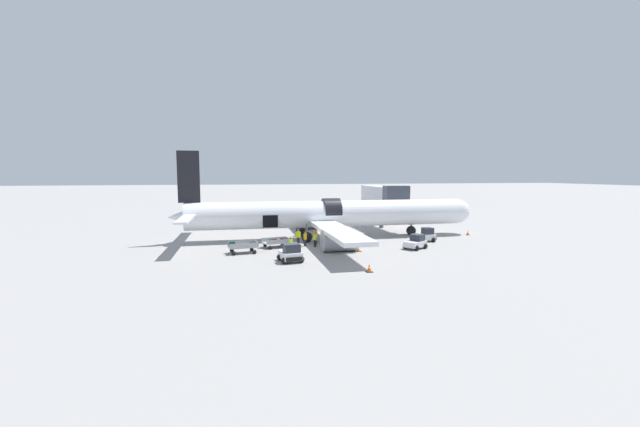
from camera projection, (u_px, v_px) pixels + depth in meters
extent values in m
plane|color=gray|center=(327.00, 249.00, 40.32)|extent=(500.00, 500.00, 0.00)
cylinder|color=#4C4C51|center=(382.00, 216.00, 56.31)|extent=(0.60, 0.60, 3.51)
cube|color=silver|center=(382.00, 195.00, 56.00)|extent=(2.45, 11.51, 2.45)
cube|color=#333842|center=(396.00, 197.00, 50.99)|extent=(3.19, 1.60, 2.95)
cylinder|color=white|center=(331.00, 214.00, 47.13)|extent=(33.66, 3.17, 3.17)
sphere|color=white|center=(458.00, 211.00, 50.60)|extent=(3.01, 3.01, 3.01)
cone|color=white|center=(184.00, 217.00, 43.67)|extent=(3.65, 2.92, 2.92)
cylinder|color=black|center=(331.00, 211.00, 47.07)|extent=(2.02, 3.18, 3.18)
cube|color=black|center=(189.00, 177.00, 43.35)|extent=(2.38, 0.28, 5.75)
cube|color=white|center=(186.00, 218.00, 39.55)|extent=(1.24, 8.73, 0.20)
cube|color=white|center=(195.00, 210.00, 48.04)|extent=(1.24, 8.73, 0.20)
cube|color=white|center=(337.00, 231.00, 38.90)|extent=(2.94, 15.58, 0.40)
cube|color=white|center=(308.00, 214.00, 54.99)|extent=(2.94, 15.58, 0.40)
cylinder|color=gray|center=(339.00, 240.00, 39.17)|extent=(3.36, 2.24, 2.24)
cylinder|color=gray|center=(309.00, 221.00, 55.00)|extent=(3.36, 2.24, 2.24)
cube|color=black|center=(270.00, 221.00, 44.14)|extent=(1.70, 0.12, 1.40)
cylinder|color=#56565B|center=(411.00, 224.00, 49.44)|extent=(0.22, 0.22, 1.57)
sphere|color=black|center=(411.00, 231.00, 49.52)|extent=(1.21, 1.21, 1.21)
cylinder|color=#56565B|center=(307.00, 230.00, 44.38)|extent=(0.22, 0.22, 1.57)
sphere|color=black|center=(307.00, 237.00, 44.46)|extent=(1.21, 1.21, 1.21)
cylinder|color=#56565B|center=(300.00, 225.00, 48.83)|extent=(0.22, 0.22, 1.57)
sphere|color=black|center=(300.00, 231.00, 48.91)|extent=(1.21, 1.21, 1.21)
cube|color=white|center=(290.00, 255.00, 34.78)|extent=(1.97, 2.48, 0.66)
cube|color=#232833|center=(292.00, 248.00, 34.35)|extent=(1.53, 1.22, 0.74)
cube|color=black|center=(294.00, 259.00, 33.70)|extent=(1.47, 0.35, 0.33)
sphere|color=black|center=(284.00, 261.00, 33.82)|extent=(0.56, 0.56, 0.56)
sphere|color=black|center=(301.00, 259.00, 34.38)|extent=(0.56, 0.56, 0.56)
sphere|color=black|center=(280.00, 257.00, 35.25)|extent=(0.56, 0.56, 0.56)
sphere|color=black|center=(296.00, 256.00, 35.80)|extent=(0.56, 0.56, 0.56)
cube|color=silver|center=(424.00, 237.00, 44.80)|extent=(2.53, 1.54, 0.65)
cube|color=#232833|center=(428.00, 231.00, 44.87)|extent=(1.21, 1.17, 0.73)
cube|color=black|center=(433.00, 237.00, 45.23)|extent=(0.27, 1.09, 0.33)
sphere|color=black|center=(433.00, 240.00, 44.57)|extent=(0.56, 0.56, 0.56)
sphere|color=black|center=(427.00, 238.00, 45.64)|extent=(0.56, 0.56, 0.56)
sphere|color=black|center=(421.00, 241.00, 44.01)|extent=(0.56, 0.56, 0.56)
sphere|color=black|center=(415.00, 239.00, 45.08)|extent=(0.56, 0.56, 0.56)
cube|color=silver|center=(415.00, 244.00, 40.61)|extent=(2.76, 2.46, 0.58)
cube|color=#232833|center=(417.00, 237.00, 40.84)|extent=(1.55, 1.59, 0.67)
cube|color=black|center=(421.00, 243.00, 41.48)|extent=(0.78, 1.14, 0.29)
sphere|color=black|center=(425.00, 246.00, 40.72)|extent=(0.56, 0.56, 0.56)
sphere|color=black|center=(414.00, 244.00, 41.67)|extent=(0.56, 0.56, 0.56)
sphere|color=black|center=(417.00, 248.00, 39.60)|extent=(0.56, 0.56, 0.56)
sphere|color=black|center=(405.00, 246.00, 40.55)|extent=(0.56, 0.56, 0.56)
cube|color=#999BA0|center=(276.00, 242.00, 41.46)|extent=(3.12, 2.39, 0.05)
cube|color=#999BA0|center=(288.00, 239.00, 42.02)|extent=(0.47, 1.76, 0.40)
cube|color=#999BA0|center=(279.00, 242.00, 40.66)|extent=(2.67, 0.68, 0.40)
cube|color=#999BA0|center=(274.00, 239.00, 42.22)|extent=(2.67, 0.68, 0.40)
cube|color=#333338|center=(293.00, 243.00, 42.26)|extent=(0.89, 0.28, 0.06)
sphere|color=black|center=(288.00, 246.00, 41.10)|extent=(0.40, 0.40, 0.40)
sphere|color=black|center=(282.00, 243.00, 42.71)|extent=(0.40, 0.40, 0.40)
sphere|color=black|center=(270.00, 248.00, 40.27)|extent=(0.40, 0.40, 0.40)
sphere|color=black|center=(265.00, 245.00, 41.89)|extent=(0.40, 0.40, 0.40)
cube|color=#4C1E1E|center=(275.00, 240.00, 41.54)|extent=(0.48, 0.28, 0.34)
cube|color=#14472D|center=(271.00, 241.00, 41.20)|extent=(0.43, 0.40, 0.36)
cube|color=#4C1E1E|center=(285.00, 240.00, 41.78)|extent=(0.53, 0.43, 0.34)
cube|color=black|center=(282.00, 240.00, 41.84)|extent=(0.40, 0.32, 0.34)
cube|color=#999BA0|center=(243.00, 247.00, 38.37)|extent=(3.01, 1.91, 0.05)
cube|color=#999BA0|center=(257.00, 244.00, 38.83)|extent=(0.28, 1.51, 0.46)
cube|color=#999BA0|center=(244.00, 246.00, 37.67)|extent=(2.74, 0.47, 0.46)
cube|color=#999BA0|center=(242.00, 243.00, 39.02)|extent=(2.74, 0.47, 0.46)
cube|color=#333338|center=(262.00, 248.00, 39.05)|extent=(0.90, 0.21, 0.06)
sphere|color=black|center=(255.00, 252.00, 38.05)|extent=(0.40, 0.40, 0.40)
sphere|color=black|center=(252.00, 249.00, 39.46)|extent=(0.40, 0.40, 0.40)
sphere|color=black|center=(234.00, 253.00, 37.37)|extent=(0.40, 0.40, 0.40)
sphere|color=black|center=(232.00, 250.00, 38.78)|extent=(0.40, 0.40, 0.40)
cube|color=#14472D|center=(232.00, 244.00, 38.23)|extent=(0.56, 0.31, 0.54)
cube|color=black|center=(251.00, 244.00, 38.71)|extent=(0.36, 0.26, 0.35)
cylinder|color=black|center=(316.00, 240.00, 43.62)|extent=(0.35, 0.35, 0.80)
cylinder|color=orange|center=(316.00, 234.00, 43.55)|extent=(0.45, 0.45, 0.63)
sphere|color=#9E7556|center=(316.00, 230.00, 43.51)|extent=(0.22, 0.22, 0.22)
cylinder|color=orange|center=(315.00, 234.00, 43.76)|extent=(0.14, 0.14, 0.58)
cylinder|color=orange|center=(316.00, 235.00, 43.35)|extent=(0.14, 0.14, 0.58)
cylinder|color=#1E2338|center=(298.00, 241.00, 42.80)|extent=(0.34, 0.34, 0.84)
cylinder|color=#B7E019|center=(298.00, 234.00, 42.73)|extent=(0.44, 0.44, 0.66)
sphere|color=brown|center=(298.00, 230.00, 42.68)|extent=(0.23, 0.23, 0.23)
cylinder|color=#B7E019|center=(300.00, 235.00, 42.81)|extent=(0.14, 0.14, 0.61)
cylinder|color=#B7E019|center=(296.00, 235.00, 42.66)|extent=(0.14, 0.14, 0.61)
cylinder|color=black|center=(315.00, 243.00, 41.70)|extent=(0.36, 0.36, 0.76)
cylinder|color=#CCE523|center=(315.00, 237.00, 41.63)|extent=(0.46, 0.46, 0.60)
sphere|color=#9E7556|center=(315.00, 233.00, 41.59)|extent=(0.21, 0.21, 0.21)
cylinder|color=#CCE523|center=(314.00, 237.00, 41.82)|extent=(0.15, 0.15, 0.55)
cylinder|color=#CCE523|center=(316.00, 238.00, 41.46)|extent=(0.15, 0.15, 0.55)
cylinder|color=#1E2338|center=(305.00, 243.00, 42.16)|extent=(0.30, 0.30, 0.74)
cylinder|color=orange|center=(305.00, 237.00, 42.10)|extent=(0.39, 0.39, 0.59)
sphere|color=brown|center=(305.00, 233.00, 42.06)|extent=(0.21, 0.21, 0.21)
cylinder|color=orange|center=(305.00, 237.00, 42.31)|extent=(0.12, 0.12, 0.54)
cylinder|color=orange|center=(305.00, 237.00, 41.90)|extent=(0.12, 0.12, 0.54)
cylinder|color=black|center=(291.00, 249.00, 38.81)|extent=(0.32, 0.32, 0.74)
cylinder|color=#B7E019|center=(291.00, 242.00, 38.74)|extent=(0.41, 0.41, 0.59)
sphere|color=brown|center=(291.00, 238.00, 38.70)|extent=(0.21, 0.21, 0.21)
cylinder|color=#B7E019|center=(291.00, 243.00, 38.54)|extent=(0.13, 0.13, 0.54)
cylinder|color=#B7E019|center=(291.00, 242.00, 38.95)|extent=(0.13, 0.13, 0.54)
cube|color=black|center=(293.00, 248.00, 39.70)|extent=(0.46, 0.31, 0.50)
cube|color=black|center=(293.00, 245.00, 39.67)|extent=(0.27, 0.11, 0.12)
cube|color=black|center=(468.00, 235.00, 49.86)|extent=(0.45, 0.45, 0.03)
cone|color=orange|center=(468.00, 233.00, 49.83)|extent=(0.33, 0.33, 0.59)
cylinder|color=white|center=(468.00, 232.00, 49.83)|extent=(0.19, 0.19, 0.07)
cube|color=black|center=(369.00, 272.00, 31.07)|extent=(0.55, 0.55, 0.03)
cone|color=orange|center=(369.00, 268.00, 31.04)|extent=(0.40, 0.40, 0.65)
cylinder|color=white|center=(369.00, 268.00, 31.04)|extent=(0.23, 0.23, 0.08)
cube|color=black|center=(358.00, 251.00, 39.29)|extent=(0.59, 0.59, 0.03)
cone|color=orange|center=(358.00, 249.00, 39.27)|extent=(0.44, 0.44, 0.56)
cylinder|color=white|center=(358.00, 248.00, 39.26)|extent=(0.25, 0.25, 0.07)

